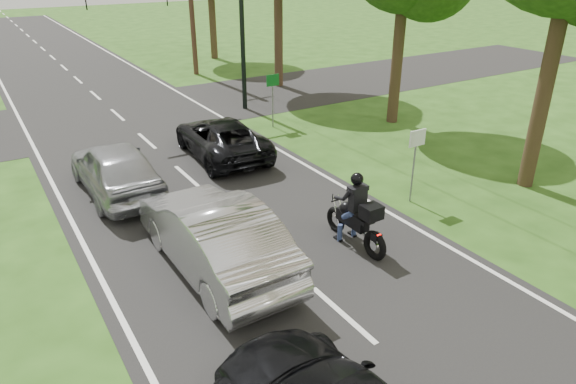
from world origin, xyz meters
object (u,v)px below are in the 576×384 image
at_px(silver_sedan, 214,235).
at_px(sign_green, 273,88).
at_px(dark_suv, 221,138).
at_px(sign_white, 416,149).
at_px(motorcycle_rider, 357,218).
at_px(traffic_signal, 200,15).
at_px(silver_suv, 115,168).

xyz_separation_m(silver_sedan, sign_green, (6.30, 8.17, 0.75)).
height_order(dark_suv, sign_white, sign_white).
bearing_deg(motorcycle_rider, sign_green, 71.86).
xyz_separation_m(motorcycle_rider, sign_white, (2.83, 1.05, 0.86)).
bearing_deg(motorcycle_rider, dark_suv, 91.48).
bearing_deg(sign_green, dark_suv, -149.13).
distance_m(motorcycle_rider, sign_green, 9.58).
bearing_deg(silver_sedan, traffic_signal, -113.78).
relative_size(dark_suv, silver_sedan, 0.93).
bearing_deg(traffic_signal, silver_suv, -132.18).
bearing_deg(silver_sedan, motorcycle_rider, 164.06).
xyz_separation_m(motorcycle_rider, sign_green, (3.03, 9.05, 0.86)).
bearing_deg(sign_green, silver_suv, -156.68).
height_order(motorcycle_rider, silver_suv, motorcycle_rider).
xyz_separation_m(traffic_signal, sign_white, (1.36, -11.02, -2.54)).
distance_m(dark_suv, sign_green, 3.80).
bearing_deg(motorcycle_rider, sign_white, 20.76).
relative_size(motorcycle_rider, silver_sedan, 0.43).
relative_size(dark_suv, silver_suv, 1.03).
distance_m(silver_suv, sign_green, 7.72).
relative_size(dark_suv, traffic_signal, 0.74).
xyz_separation_m(dark_suv, silver_sedan, (-3.13, -6.28, 0.18)).
bearing_deg(dark_suv, silver_sedan, 67.54).
xyz_separation_m(silver_sedan, sign_white, (6.10, 0.17, 0.75)).
relative_size(silver_sedan, traffic_signal, 0.79).
relative_size(silver_sedan, sign_green, 2.38).
distance_m(motorcycle_rider, traffic_signal, 12.62).
distance_m(dark_suv, traffic_signal, 6.22).
height_order(silver_sedan, traffic_signal, traffic_signal).
height_order(motorcycle_rider, sign_green, sign_green).
bearing_deg(traffic_signal, silver_sedan, -112.94).
height_order(traffic_signal, sign_green, traffic_signal).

